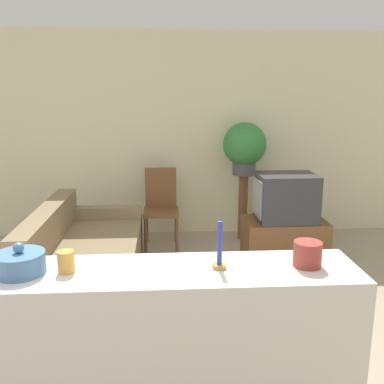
{
  "coord_description": "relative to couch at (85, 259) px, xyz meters",
  "views": [
    {
      "loc": [
        0.3,
        -2.32,
        1.9
      ],
      "look_at": [
        0.59,
        2.21,
        0.85
      ],
      "focal_mm": 40.0,
      "sensor_mm": 36.0,
      "label": 1
    }
  ],
  "objects": [
    {
      "name": "wall_back",
      "position": [
        0.52,
        1.67,
        1.06
      ],
      "size": [
        9.0,
        0.06,
        2.7
      ],
      "color": "beige",
      "rests_on": "ground_plane"
    },
    {
      "name": "couch",
      "position": [
        0.0,
        0.0,
        0.0
      ],
      "size": [
        0.96,
        1.84,
        0.8
      ],
      "color": "#847051",
      "rests_on": "ground_plane"
    },
    {
      "name": "tv_stand",
      "position": [
        2.17,
        0.51,
        -0.04
      ],
      "size": [
        0.92,
        0.54,
        0.5
      ],
      "color": "brown",
      "rests_on": "ground_plane"
    },
    {
      "name": "television",
      "position": [
        2.17,
        0.51,
        0.48
      ],
      "size": [
        0.66,
        0.5,
        0.53
      ],
      "color": "#333338",
      "rests_on": "tv_stand"
    },
    {
      "name": "wooden_chair",
      "position": [
        0.76,
        1.17,
        0.25
      ],
      "size": [
        0.44,
        0.44,
        0.98
      ],
      "color": "brown",
      "rests_on": "ground_plane"
    },
    {
      "name": "plant_stand",
      "position": [
        1.83,
        1.31,
        0.15
      ],
      "size": [
        0.12,
        0.12,
        0.87
      ],
      "color": "brown",
      "rests_on": "ground_plane"
    },
    {
      "name": "potted_plant",
      "position": [
        1.83,
        1.31,
        0.96
      ],
      "size": [
        0.56,
        0.56,
        0.67
      ],
      "color": "#4C4C51",
      "rests_on": "plant_stand"
    },
    {
      "name": "foreground_counter",
      "position": [
        0.52,
        -2.14,
        0.25
      ],
      "size": [
        2.48,
        0.44,
        1.07
      ],
      "color": "silver",
      "rests_on": "ground_plane"
    },
    {
      "name": "decorative_bowl",
      "position": [
        0.13,
        -2.14,
        0.84
      ],
      "size": [
        0.24,
        0.24,
        0.15
      ],
      "color": "#4C7AAD",
      "rests_on": "foreground_counter"
    },
    {
      "name": "candle_jar",
      "position": [
        0.34,
        -2.14,
        0.84
      ],
      "size": [
        0.08,
        0.08,
        0.11
      ],
      "color": "gold",
      "rests_on": "foreground_counter"
    },
    {
      "name": "candlestick",
      "position": [
        1.08,
        -2.14,
        0.86
      ],
      "size": [
        0.07,
        0.07,
        0.24
      ],
      "color": "#B7933D",
      "rests_on": "foreground_counter"
    },
    {
      "name": "coffee_tin",
      "position": [
        1.51,
        -2.14,
        0.85
      ],
      "size": [
        0.14,
        0.14,
        0.13
      ],
      "color": "#99382D",
      "rests_on": "foreground_counter"
    }
  ]
}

